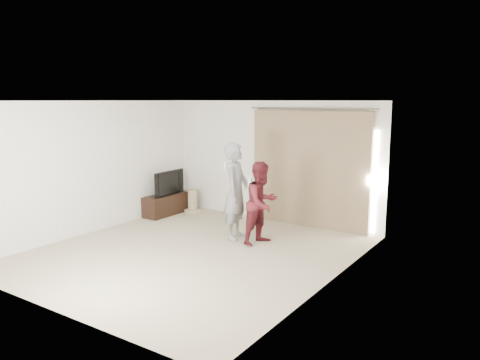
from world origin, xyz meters
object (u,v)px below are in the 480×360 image
object	(u,v)px
person_man	(236,191)
tv_console	(167,204)
person_woman	(262,203)
tv	(166,183)

from	to	relation	value
person_man	tv_console	bearing A→B (deg)	164.13
tv_console	person_woman	xyz separation A→B (m)	(2.97, -0.69, 0.53)
tv	person_man	xyz separation A→B (m)	(2.40, -0.68, 0.17)
tv_console	tv	bearing A→B (deg)	0.00
tv_console	person_man	world-z (taller)	person_man
person_woman	person_man	bearing A→B (deg)	179.12
tv_console	person_woman	bearing A→B (deg)	-13.10
person_man	person_woman	xyz separation A→B (m)	(0.57, -0.01, -0.15)
person_woman	tv_console	bearing A→B (deg)	166.90
tv	person_woman	size ratio (longest dim) A/B	0.64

